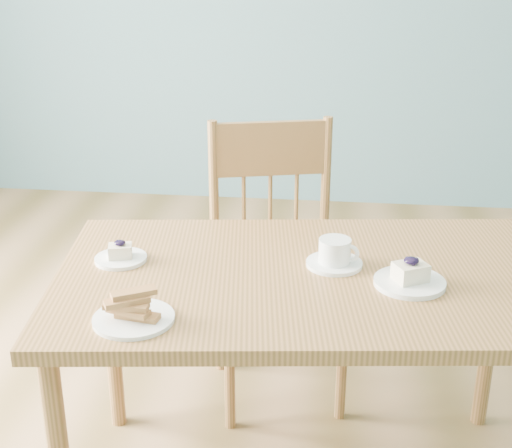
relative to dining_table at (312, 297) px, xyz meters
name	(u,v)px	position (x,y,z in m)	size (l,w,h in m)	color
room	(280,25)	(-0.10, 0.09, 0.70)	(5.01, 5.01, 2.71)	#A0754A
dining_table	(312,297)	(0.00, 0.00, 0.00)	(1.44, 0.93, 0.72)	#A46E3E
dining_chair	(276,263)	(-0.14, 0.54, -0.15)	(0.54, 0.52, 0.97)	#A46E3E
cheesecake_plate_near	(410,278)	(0.25, -0.04, 0.09)	(0.18, 0.18, 0.08)	white
cheesecake_plate_far	(121,255)	(-0.52, 0.02, 0.09)	(0.14, 0.14, 0.06)	white
coffee_cup	(335,254)	(0.06, 0.05, 0.10)	(0.15, 0.15, 0.08)	white
biscotti_plate	(133,312)	(-0.40, -0.30, 0.10)	(0.19, 0.19, 0.07)	white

